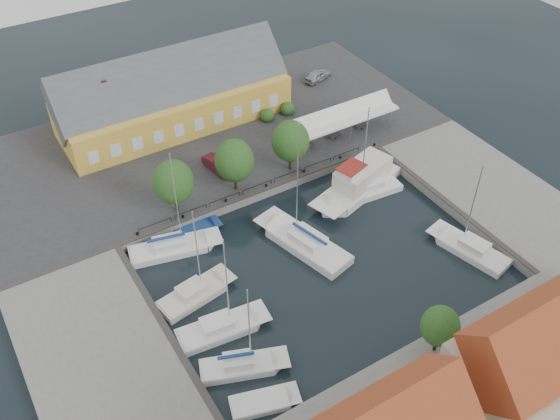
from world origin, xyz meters
The scene contains 22 objects.
ground centered at (0.00, 0.00, 0.00)m, with size 140.00×140.00×0.00m, color black.
north_quay centered at (0.00, 23.00, 0.50)m, with size 56.00×26.00×1.00m, color #2D2D30.
west_quay centered at (-22.00, -2.00, 0.50)m, with size 12.00×24.00×1.00m, color slate.
east_quay centered at (22.00, -2.00, 0.50)m, with size 12.00×24.00×1.00m, color slate.
south_bank centered at (0.00, -21.00, 0.50)m, with size 56.00×14.00×1.00m, color slate.
quay_edge_fittings centered at (0.02, 4.75, 1.06)m, with size 56.00×24.72×0.40m.
warehouse centered at (-2.60, 28.36, 4.43)m, with size 28.56×14.00×9.55m.
tent_canopy centered at (14.00, 14.50, 3.68)m, with size 14.00×4.00×2.83m.
quay_trees centered at (-2.00, 12.00, 4.88)m, with size 18.20×4.20×6.30m.
car_silver centered at (19.15, 27.42, 1.74)m, with size 1.74×4.32×1.47m, color #ADAFB5.
car_red centered at (-2.08, 16.12, 1.73)m, with size 1.54×4.42×1.46m, color maroon.
center_sailboat centered at (0.07, 1.43, 0.36)m, with size 5.91×11.40×14.85m.
trawler centered at (10.11, 5.85, 1.02)m, with size 12.76×7.01×5.00m.
east_boat_a centered at (10.64, 4.95, 0.26)m, with size 8.65×3.50×11.92m.
east_boat_c centered at (13.73, -7.85, 0.26)m, with size 4.60×8.87×10.94m.
west_boat_a centered at (-11.47, 7.71, 0.27)m, with size 9.68×4.66×12.33m.
west_boat_b centered at (-12.25, 1.04, 0.26)m, with size 8.02×3.93×10.64m.
west_boat_c centered at (-12.00, -3.77, 0.26)m, with size 8.62×3.56×11.33m.
west_boat_d centered at (-12.33, -8.19, 0.27)m, with size 7.76×4.72×10.22m.
launch_sw centered at (-12.46, -11.94, 0.09)m, with size 5.95×3.61×0.98m.
launch_nw centered at (-8.16, 9.01, 0.09)m, with size 4.93×1.98×0.88m.
townhouses centered at (1.93, -23.24, 5.82)m, with size 36.30×8.50×12.00m.
Camera 1 is at (-25.56, -35.96, 43.92)m, focal length 40.00 mm.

